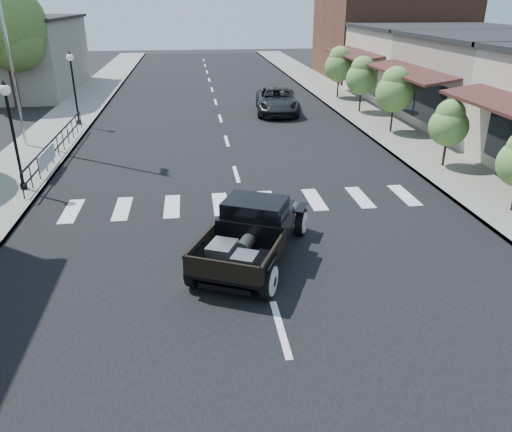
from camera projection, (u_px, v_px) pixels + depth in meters
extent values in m
plane|color=black|center=(261.00, 260.00, 13.06)|extent=(120.00, 120.00, 0.00)
cube|color=black|center=(223.00, 127.00, 26.70)|extent=(14.00, 80.00, 0.02)
cube|color=gray|center=(58.00, 130.00, 25.67)|extent=(3.00, 80.00, 0.15)
cube|color=gray|center=(375.00, 121.00, 27.66)|extent=(3.00, 80.00, 0.15)
cube|color=#A29887|center=(1.00, 57.00, 35.77)|extent=(10.00, 12.00, 5.00)
cube|color=beige|center=(435.00, 64.00, 33.92)|extent=(10.00, 9.00, 4.50)
cube|color=brown|center=(389.00, 35.00, 42.58)|extent=(11.00, 10.00, 7.00)
imported|color=black|center=(277.00, 101.00, 29.68)|extent=(2.90, 5.39, 1.44)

